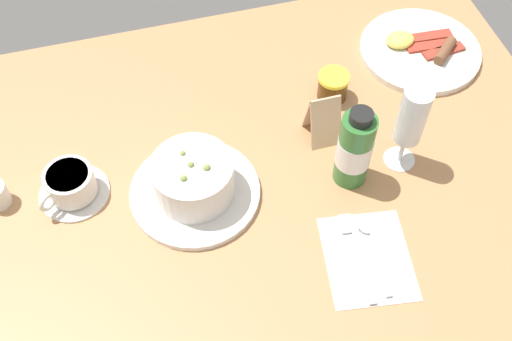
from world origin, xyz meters
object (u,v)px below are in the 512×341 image
object	(u,v)px
coffee_cup	(71,185)
porridge_bowl	(194,181)
cutlery_setting	(367,255)
wine_glass	(412,119)
sauce_bottle_green	(355,149)
jam_jar	(333,86)
breakfast_plate	(420,50)
menu_card	(323,117)

from	to	relation	value
coffee_cup	porridge_bowl	bearing A→B (deg)	-15.77
cutlery_setting	coffee_cup	bearing A→B (deg)	150.76
wine_glass	sauce_bottle_green	bearing A→B (deg)	-174.44
cutlery_setting	jam_jar	distance (cm)	35.44
sauce_bottle_green	breakfast_plate	size ratio (longest dim) A/B	0.69
wine_glass	menu_card	size ratio (longest dim) A/B	1.78
wine_glass	jam_jar	xyz separation A→B (cm)	(-6.63, 17.97, -8.46)
wine_glass	breakfast_plate	size ratio (longest dim) A/B	0.72
coffee_cup	jam_jar	world-z (taller)	coffee_cup
jam_jar	menu_card	distance (cm)	10.22
cutlery_setting	coffee_cup	xyz separation A→B (cm)	(-44.79, 25.07, 2.56)
cutlery_setting	wine_glass	size ratio (longest dim) A/B	1.04
cutlery_setting	jam_jar	xyz separation A→B (cm)	(6.21, 34.79, 2.60)
cutlery_setting	sauce_bottle_green	world-z (taller)	sauce_bottle_green
sauce_bottle_green	menu_card	distance (cm)	10.87
menu_card	wine_glass	bearing A→B (deg)	-38.58
cutlery_setting	coffee_cup	size ratio (longest dim) A/B	1.52
jam_jar	coffee_cup	bearing A→B (deg)	-169.21
menu_card	jam_jar	bearing A→B (deg)	59.26
coffee_cup	wine_glass	xyz separation A→B (cm)	(57.63, -8.25, 8.49)
coffee_cup	wine_glass	bearing A→B (deg)	-8.14
breakfast_plate	menu_card	xyz separation A→B (cm)	(-26.68, -15.12, 4.03)
porridge_bowl	wine_glass	xyz separation A→B (cm)	(37.28, -2.50, 7.26)
porridge_bowl	jam_jar	size ratio (longest dim) A/B	3.78
porridge_bowl	jam_jar	distance (cm)	34.35
cutlery_setting	sauce_bottle_green	bearing A→B (deg)	79.96
cutlery_setting	sauce_bottle_green	xyz separation A→B (cm)	(2.81, 15.85, 7.56)
sauce_bottle_green	menu_card	size ratio (longest dim) A/B	1.70
coffee_cup	menu_card	world-z (taller)	menu_card
menu_card	sauce_bottle_green	bearing A→B (deg)	-80.62
menu_card	porridge_bowl	bearing A→B (deg)	-164.94
breakfast_plate	wine_glass	bearing A→B (deg)	-121.37
porridge_bowl	sauce_bottle_green	distance (cm)	27.72
coffee_cup	menu_card	bearing A→B (deg)	1.40
menu_card	breakfast_plate	bearing A→B (deg)	29.54
porridge_bowl	coffee_cup	xyz separation A→B (cm)	(-20.35, 5.75, -1.24)
cutlery_setting	jam_jar	bearing A→B (deg)	79.88
cutlery_setting	breakfast_plate	distance (cm)	49.79
sauce_bottle_green	menu_card	xyz separation A→B (cm)	(-1.71, 10.35, -2.87)
porridge_bowl	breakfast_plate	world-z (taller)	porridge_bowl
wine_glass	menu_card	bearing A→B (deg)	141.42
jam_jar	menu_card	bearing A→B (deg)	-120.74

